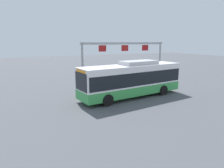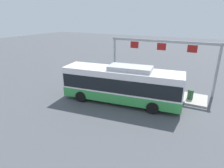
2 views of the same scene
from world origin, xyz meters
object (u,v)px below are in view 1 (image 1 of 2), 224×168
person_waiting_near (82,86)px  bus_main (132,78)px  person_boarding (98,81)px  trash_bin (156,80)px

person_waiting_near → bus_main: bearing=58.6°
bus_main → person_waiting_near: size_ratio=6.43×
person_boarding → person_waiting_near: bearing=-40.8°
person_boarding → trash_bin: bearing=118.5°
bus_main → trash_bin: bus_main is taller
person_waiting_near → trash_bin: bearing=96.8°
person_boarding → trash_bin: (-7.61, 0.38, -0.44)m
bus_main → person_boarding: size_ratio=6.43×
person_waiting_near → person_boarding: bearing=113.1°
bus_main → person_waiting_near: bus_main is taller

